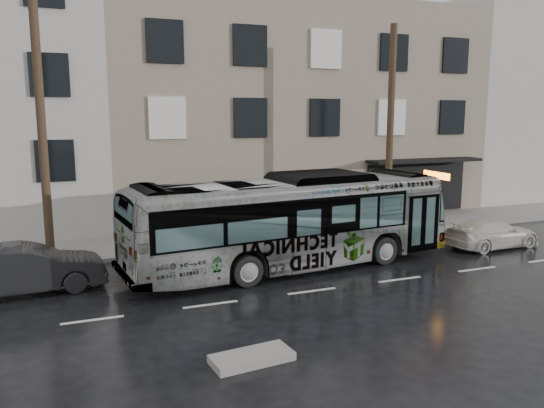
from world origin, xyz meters
The scene contains 11 objects.
ground centered at (0.00, 0.00, 0.00)m, with size 120.00×120.00×0.00m, color black.
sidewalk centered at (0.00, 4.90, 0.07)m, with size 90.00×3.60×0.15m, color gray.
building_taupe centered at (5.00, 12.70, 5.50)m, with size 20.00×12.00×11.00m, color gray.
building_filler centered at (24.00, 12.70, 6.00)m, with size 18.00×12.00×12.00m, color #B5B4AB.
utility_pole_front centered at (6.50, 3.30, 4.65)m, with size 0.30×0.30×9.00m, color #4A3725.
utility_pole_rear centered at (-7.50, 3.30, 4.65)m, with size 0.30×0.30×9.00m, color #4A3725.
sign_post centered at (7.60, 3.30, 1.35)m, with size 0.06×0.06×2.40m, color slate.
bus centered at (0.44, 0.09, 1.66)m, with size 2.78×11.89×3.31m, color #B2B2B2.
white_sedan centered at (9.18, -0.25, 0.59)m, with size 1.65×4.07×1.18m, color silver.
dark_sedan centered at (-8.09, 0.51, 0.74)m, with size 1.57×4.52×1.49m, color black.
slush_pile centered at (-3.26, -6.26, 0.09)m, with size 1.80×0.80×0.18m, color #9C9A94.
Camera 1 is at (-6.81, -16.57, 5.36)m, focal length 35.00 mm.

